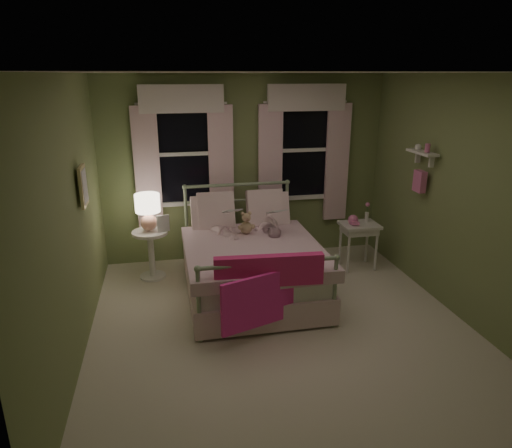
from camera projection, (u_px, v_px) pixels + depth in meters
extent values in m
plane|color=silver|center=(280.00, 325.00, 4.93)|extent=(4.20, 4.20, 0.00)
plane|color=white|center=(285.00, 72.00, 4.12)|extent=(4.20, 4.20, 0.00)
plane|color=#758952|center=(245.00, 169.00, 6.48)|extent=(4.00, 0.00, 4.00)
plane|color=#758952|center=(377.00, 314.00, 2.57)|extent=(4.00, 0.00, 4.00)
plane|color=#758952|center=(70.00, 223.00, 4.14)|extent=(0.00, 4.20, 4.20)
plane|color=#758952|center=(462.00, 200.00, 4.91)|extent=(0.00, 4.20, 4.20)
cube|color=white|center=(251.00, 261.00, 5.55)|extent=(1.44, 1.94, 0.26)
cube|color=white|center=(251.00, 279.00, 5.62)|extent=(1.54, 2.02, 0.30)
cube|color=white|center=(253.00, 252.00, 5.35)|extent=(1.58, 1.75, 0.14)
cylinder|color=#9EB793|center=(194.00, 275.00, 5.45)|extent=(0.04, 1.90, 0.04)
cylinder|color=#9EB793|center=(305.00, 266.00, 5.72)|extent=(0.04, 1.90, 0.04)
cylinder|color=#9EB793|center=(187.00, 228.00, 6.27)|extent=(0.04, 0.04, 1.15)
cylinder|color=#9EB793|center=(286.00, 221.00, 6.54)|extent=(0.04, 0.04, 1.15)
sphere|color=#9EB793|center=(185.00, 187.00, 6.09)|extent=(0.07, 0.07, 0.07)
sphere|color=#9EB793|center=(287.00, 182.00, 6.36)|extent=(0.07, 0.07, 0.07)
cylinder|color=#9EB793|center=(237.00, 185.00, 6.22)|extent=(1.42, 0.04, 0.04)
cylinder|color=#9EB793|center=(237.00, 200.00, 6.29)|extent=(1.38, 0.03, 0.03)
cylinder|color=#9EB793|center=(199.00, 306.00, 4.52)|extent=(0.04, 0.04, 0.80)
cylinder|color=#9EB793|center=(335.00, 293.00, 4.79)|extent=(0.04, 0.04, 0.80)
sphere|color=#9EB793|center=(197.00, 269.00, 4.39)|extent=(0.07, 0.07, 0.07)
sphere|color=#9EB793|center=(337.00, 258.00, 4.66)|extent=(0.07, 0.07, 0.07)
cylinder|color=#9EB793|center=(269.00, 263.00, 4.53)|extent=(1.42, 0.04, 0.04)
cube|color=white|center=(212.00, 216.00, 6.01)|extent=(0.55, 0.32, 0.57)
cube|color=white|center=(268.00, 213.00, 6.15)|extent=(0.55, 0.32, 0.57)
cube|color=white|center=(216.00, 210.00, 5.99)|extent=(0.48, 0.30, 0.51)
cube|color=white|center=(265.00, 208.00, 6.12)|extent=(0.48, 0.30, 0.51)
cube|color=#D92A71|center=(269.00, 271.00, 4.55)|extent=(1.10, 0.18, 0.32)
cube|color=#FF31A5|center=(270.00, 298.00, 4.57)|extent=(1.05, 0.40, 0.55)
imported|color=#F7D1DD|center=(222.00, 210.00, 5.75)|extent=(0.32, 0.26, 0.77)
imported|color=#F7D1DD|center=(265.00, 207.00, 5.85)|extent=(0.40, 0.33, 0.78)
imported|color=beige|center=(225.00, 215.00, 5.51)|extent=(0.21, 0.14, 0.26)
imported|color=beige|center=(270.00, 216.00, 5.63)|extent=(0.21, 0.13, 0.26)
sphere|color=tan|center=(246.00, 228.00, 5.72)|extent=(0.16, 0.16, 0.16)
sphere|color=tan|center=(246.00, 218.00, 5.66)|extent=(0.11, 0.11, 0.11)
sphere|color=tan|center=(243.00, 214.00, 5.64)|extent=(0.04, 0.04, 0.04)
sphere|color=tan|center=(250.00, 213.00, 5.65)|extent=(0.04, 0.04, 0.04)
sphere|color=tan|center=(240.00, 227.00, 5.67)|extent=(0.06, 0.06, 0.06)
sphere|color=tan|center=(253.00, 227.00, 5.71)|extent=(0.06, 0.06, 0.06)
sphere|color=#8C6B51|center=(247.00, 219.00, 5.61)|extent=(0.04, 0.04, 0.04)
cylinder|color=white|center=(150.00, 233.00, 5.91)|extent=(0.46, 0.46, 0.04)
cylinder|color=white|center=(151.00, 255.00, 6.01)|extent=(0.08, 0.08, 0.60)
cylinder|color=white|center=(153.00, 276.00, 6.10)|extent=(0.34, 0.34, 0.03)
sphere|color=#E49E86|center=(149.00, 222.00, 5.86)|extent=(0.21, 0.21, 0.21)
cylinder|color=pink|center=(148.00, 214.00, 5.83)|extent=(0.03, 0.03, 0.13)
cylinder|color=#FFEAC6|center=(147.00, 203.00, 5.78)|extent=(0.32, 0.32, 0.23)
imported|color=beige|center=(157.00, 232.00, 5.84)|extent=(0.21, 0.26, 0.02)
cube|color=white|center=(360.00, 225.00, 6.21)|extent=(0.50, 0.40, 0.04)
cube|color=white|center=(359.00, 230.00, 6.23)|extent=(0.44, 0.34, 0.08)
cylinder|color=white|center=(349.00, 252.00, 6.13)|extent=(0.04, 0.04, 0.60)
cylinder|color=white|center=(376.00, 250.00, 6.20)|extent=(0.04, 0.04, 0.60)
cylinder|color=white|center=(340.00, 244.00, 6.41)|extent=(0.04, 0.04, 0.60)
cylinder|color=white|center=(367.00, 242.00, 6.48)|extent=(0.04, 0.04, 0.60)
sphere|color=pink|center=(353.00, 220.00, 6.16)|extent=(0.14, 0.14, 0.14)
cube|color=pink|center=(356.00, 223.00, 6.08)|extent=(0.11, 0.07, 0.04)
cylinder|color=white|center=(367.00, 217.00, 6.25)|extent=(0.05, 0.05, 0.14)
cylinder|color=#4C7F3F|center=(367.00, 209.00, 6.21)|extent=(0.01, 0.01, 0.12)
sphere|color=pink|center=(368.00, 205.00, 6.19)|extent=(0.06, 0.06, 0.06)
cube|color=black|center=(184.00, 154.00, 6.22)|extent=(0.76, 0.02, 1.35)
cube|color=white|center=(181.00, 101.00, 5.99)|extent=(0.84, 0.05, 0.06)
cube|color=white|center=(186.00, 203.00, 6.42)|extent=(0.84, 0.05, 0.06)
cube|color=white|center=(154.00, 155.00, 6.13)|extent=(0.06, 0.05, 1.40)
cube|color=white|center=(213.00, 153.00, 6.28)|extent=(0.06, 0.05, 1.40)
cube|color=white|center=(184.00, 154.00, 6.21)|extent=(0.76, 0.04, 0.05)
cube|color=white|center=(147.00, 171.00, 6.13)|extent=(0.34, 0.06, 1.70)
cube|color=white|center=(221.00, 168.00, 6.32)|extent=(0.34, 0.06, 1.70)
cube|color=white|center=(181.00, 99.00, 5.92)|extent=(1.10, 0.08, 0.36)
cylinder|color=white|center=(182.00, 103.00, 5.97)|extent=(1.20, 0.03, 0.03)
cube|color=black|center=(303.00, 150.00, 6.55)|extent=(0.76, 0.02, 1.35)
cube|color=white|center=(305.00, 99.00, 6.31)|extent=(0.84, 0.05, 0.06)
cube|color=white|center=(302.00, 197.00, 6.75)|extent=(0.84, 0.05, 0.06)
cube|color=white|center=(277.00, 151.00, 6.45)|extent=(0.06, 0.05, 1.40)
cube|color=white|center=(330.00, 149.00, 6.61)|extent=(0.06, 0.05, 1.40)
cube|color=white|center=(304.00, 150.00, 6.53)|extent=(0.76, 0.04, 0.05)
cube|color=silver|center=(270.00, 166.00, 6.45)|extent=(0.34, 0.06, 1.70)
cube|color=white|center=(337.00, 163.00, 6.64)|extent=(0.34, 0.06, 1.70)
cube|color=white|center=(307.00, 97.00, 6.24)|extent=(1.10, 0.08, 0.36)
cylinder|color=white|center=(306.00, 102.00, 6.30)|extent=(1.20, 0.03, 0.03)
cube|color=white|center=(422.00, 153.00, 5.41)|extent=(0.15, 0.50, 0.03)
cube|color=white|center=(432.00, 161.00, 5.30)|extent=(0.06, 0.03, 0.14)
cube|color=white|center=(418.00, 157.00, 5.58)|extent=(0.06, 0.03, 0.14)
cylinder|color=pink|center=(428.00, 148.00, 5.30)|extent=(0.06, 0.06, 0.10)
sphere|color=white|center=(418.00, 147.00, 5.49)|extent=(0.08, 0.08, 0.08)
cube|color=pink|center=(420.00, 181.00, 5.52)|extent=(0.08, 0.18, 0.26)
cube|color=beige|center=(83.00, 186.00, 4.65)|extent=(0.03, 0.32, 0.42)
cube|color=silver|center=(85.00, 186.00, 4.65)|extent=(0.01, 0.25, 0.34)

